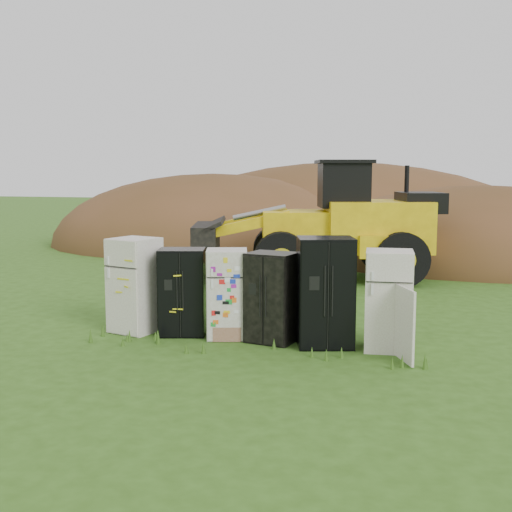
{
  "coord_description": "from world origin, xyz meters",
  "views": [
    {
      "loc": [
        3.2,
        -11.18,
        3.1
      ],
      "look_at": [
        -0.58,
        2.0,
        1.31
      ],
      "focal_mm": 45.0,
      "sensor_mm": 36.0,
      "label": 1
    }
  ],
  "objects_px": {
    "fridge_leftmost": "(135,285)",
    "fridge_sticker": "(227,294)",
    "fridge_dark_mid": "(272,297)",
    "wheel_loader": "(313,221)",
    "fridge_black_right": "(325,292)",
    "fridge_black_side": "(182,292)",
    "fridge_open_door": "(388,300)"
  },
  "relations": [
    {
      "from": "fridge_black_side",
      "to": "wheel_loader",
      "type": "height_order",
      "value": "wheel_loader"
    },
    {
      "from": "fridge_open_door",
      "to": "wheel_loader",
      "type": "distance_m",
      "value": 7.5
    },
    {
      "from": "fridge_black_right",
      "to": "wheel_loader",
      "type": "height_order",
      "value": "wheel_loader"
    },
    {
      "from": "fridge_dark_mid",
      "to": "fridge_leftmost",
      "type": "bearing_deg",
      "value": -168.86
    },
    {
      "from": "fridge_dark_mid",
      "to": "fridge_black_right",
      "type": "relative_size",
      "value": 0.84
    },
    {
      "from": "fridge_black_right",
      "to": "fridge_black_side",
      "type": "bearing_deg",
      "value": 161.81
    },
    {
      "from": "fridge_black_right",
      "to": "fridge_leftmost",
      "type": "bearing_deg",
      "value": 162.7
    },
    {
      "from": "fridge_leftmost",
      "to": "fridge_black_right",
      "type": "height_order",
      "value": "fridge_black_right"
    },
    {
      "from": "fridge_black_side",
      "to": "wheel_loader",
      "type": "relative_size",
      "value": 0.23
    },
    {
      "from": "fridge_leftmost",
      "to": "wheel_loader",
      "type": "relative_size",
      "value": 0.26
    },
    {
      "from": "wheel_loader",
      "to": "fridge_sticker",
      "type": "bearing_deg",
      "value": -108.8
    },
    {
      "from": "fridge_black_side",
      "to": "fridge_dark_mid",
      "type": "height_order",
      "value": "fridge_black_side"
    },
    {
      "from": "fridge_sticker",
      "to": "wheel_loader",
      "type": "height_order",
      "value": "wheel_loader"
    },
    {
      "from": "fridge_black_side",
      "to": "fridge_black_right",
      "type": "height_order",
      "value": "fridge_black_right"
    },
    {
      "from": "fridge_dark_mid",
      "to": "fridge_open_door",
      "type": "height_order",
      "value": "fridge_open_door"
    },
    {
      "from": "fridge_leftmost",
      "to": "fridge_sticker",
      "type": "height_order",
      "value": "fridge_leftmost"
    },
    {
      "from": "fridge_black_right",
      "to": "fridge_open_door",
      "type": "distance_m",
      "value": 1.12
    },
    {
      "from": "fridge_sticker",
      "to": "fridge_black_right",
      "type": "xyz_separation_m",
      "value": [
        1.87,
        -0.06,
        0.14
      ]
    },
    {
      "from": "fridge_black_right",
      "to": "fridge_dark_mid",
      "type": "bearing_deg",
      "value": 162.34
    },
    {
      "from": "fridge_dark_mid",
      "to": "wheel_loader",
      "type": "distance_m",
      "value": 7.05
    },
    {
      "from": "wheel_loader",
      "to": "fridge_black_right",
      "type": "bearing_deg",
      "value": -93.65
    },
    {
      "from": "fridge_dark_mid",
      "to": "wheel_loader",
      "type": "bearing_deg",
      "value": 105.98
    },
    {
      "from": "fridge_leftmost",
      "to": "wheel_loader",
      "type": "xyz_separation_m",
      "value": [
        2.15,
        6.97,
        0.8
      ]
    },
    {
      "from": "fridge_leftmost",
      "to": "fridge_open_door",
      "type": "relative_size",
      "value": 1.05
    },
    {
      "from": "fridge_black_side",
      "to": "fridge_black_right",
      "type": "distance_m",
      "value": 2.77
    },
    {
      "from": "fridge_sticker",
      "to": "fridge_dark_mid",
      "type": "height_order",
      "value": "fridge_sticker"
    },
    {
      "from": "fridge_black_side",
      "to": "fridge_sticker",
      "type": "bearing_deg",
      "value": -15.35
    },
    {
      "from": "fridge_open_door",
      "to": "fridge_leftmost",
      "type": "bearing_deg",
      "value": 174.95
    },
    {
      "from": "fridge_sticker",
      "to": "fridge_black_side",
      "type": "bearing_deg",
      "value": 163.02
    },
    {
      "from": "fridge_leftmost",
      "to": "fridge_sticker",
      "type": "xyz_separation_m",
      "value": [
        1.87,
        0.05,
        -0.08
      ]
    },
    {
      "from": "fridge_leftmost",
      "to": "fridge_sticker",
      "type": "bearing_deg",
      "value": 16.27
    },
    {
      "from": "fridge_black_right",
      "to": "wheel_loader",
      "type": "xyz_separation_m",
      "value": [
        -1.58,
        6.97,
        0.74
      ]
    }
  ]
}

